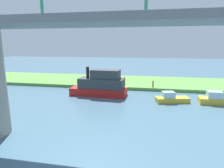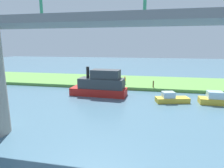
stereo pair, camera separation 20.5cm
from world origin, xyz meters
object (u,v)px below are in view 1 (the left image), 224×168
Objects in this scene: person_on_bank at (124,80)px; mooring_post at (153,84)px; motorboat_white at (218,100)px; pontoon_yellow at (100,85)px; houseboat_blue at (171,98)px.

person_on_bank reaches higher than mooring_post.
motorboat_white reaches higher than mooring_post.
pontoon_yellow reaches higher than person_on_bank.
pontoon_yellow is at bearing -9.46° from houseboat_blue.
pontoon_yellow reaches higher than motorboat_white.
mooring_post is 9.90m from motorboat_white.
motorboat_white is at bearing 143.31° from mooring_post.
person_on_bank is 10.76m from houseboat_blue.
mooring_post is 8.96m from pontoon_yellow.
houseboat_blue is (-7.13, 8.03, -0.70)m from person_on_bank.
mooring_post is 0.13× the size of pontoon_yellow.
person_on_bank is 0.17× the size of pontoon_yellow.
motorboat_white is (-5.73, -0.31, 0.08)m from houseboat_blue.
mooring_post is at bearing 159.76° from person_on_bank.
pontoon_yellow is 15.70m from motorboat_white.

